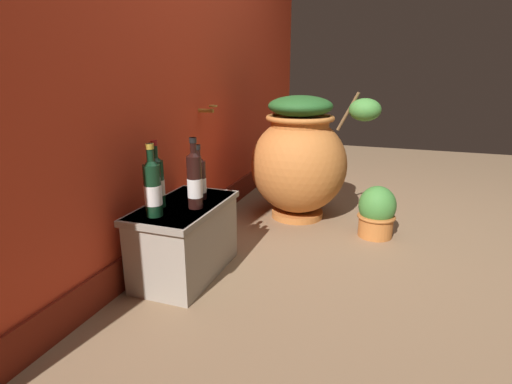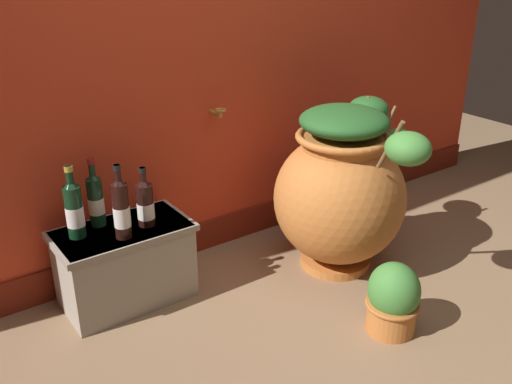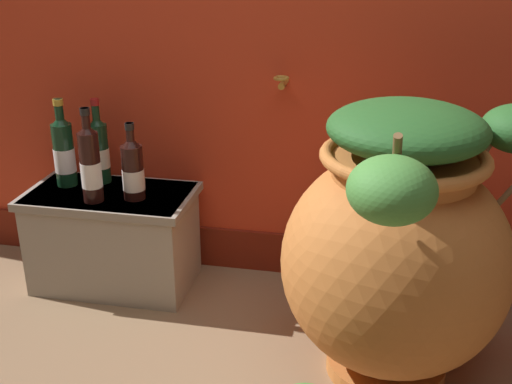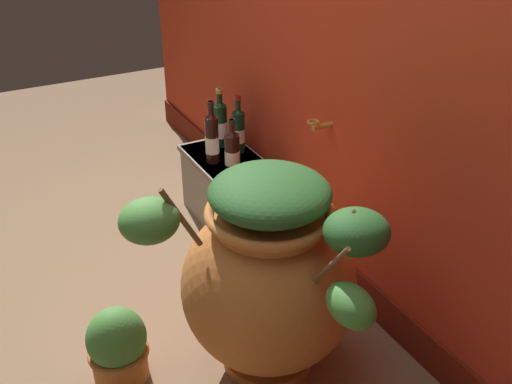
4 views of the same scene
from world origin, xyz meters
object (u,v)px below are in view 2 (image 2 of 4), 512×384
at_px(wine_bottle_middle, 121,208).
at_px(potted_shrub, 393,299).
at_px(terracotta_urn, 342,188).
at_px(wine_bottle_right, 74,208).
at_px(wine_bottle_left, 95,198).
at_px(wine_bottle_back, 145,202).

relative_size(wine_bottle_middle, potted_shrub, 1.03).
height_order(terracotta_urn, wine_bottle_right, terracotta_urn).
height_order(wine_bottle_left, potted_shrub, wine_bottle_left).
relative_size(terracotta_urn, wine_bottle_back, 3.15).
height_order(wine_bottle_middle, wine_bottle_right, wine_bottle_middle).
xyz_separation_m(wine_bottle_middle, wine_bottle_back, (0.14, 0.05, -0.03)).
bearing_deg(potted_shrub, wine_bottle_back, 130.39).
relative_size(wine_bottle_left, wine_bottle_middle, 0.95).
bearing_deg(wine_bottle_right, wine_bottle_left, 24.70).
height_order(wine_bottle_left, wine_bottle_back, wine_bottle_left).
xyz_separation_m(terracotta_urn, potted_shrub, (-0.20, -0.56, -0.28)).
distance_m(wine_bottle_back, potted_shrub, 1.20).
height_order(wine_bottle_right, wine_bottle_back, wine_bottle_right).
distance_m(wine_bottle_right, potted_shrub, 1.46).
bearing_deg(terracotta_urn, wine_bottle_middle, 166.51).
distance_m(wine_bottle_middle, wine_bottle_right, 0.21).
xyz_separation_m(terracotta_urn, wine_bottle_right, (-1.25, 0.39, 0.08)).
relative_size(terracotta_urn, potted_shrub, 2.70).
xyz_separation_m(wine_bottle_left, wine_bottle_right, (-0.12, -0.05, 0.01)).
bearing_deg(potted_shrub, terracotta_urn, 70.38).
bearing_deg(wine_bottle_back, wine_bottle_right, 166.08).
distance_m(wine_bottle_left, wine_bottle_middle, 0.19).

